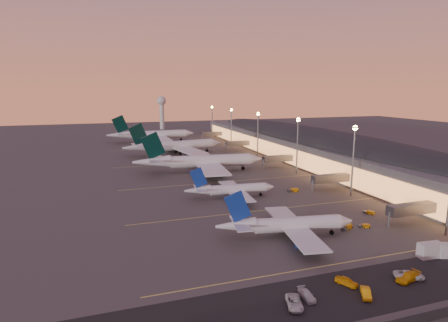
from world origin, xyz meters
TOP-DOWN VIEW (x-y plane):
  - ground at (0.00, 0.00)m, footprint 700.00×700.00m
  - airliner_narrow_south at (-5.35, -27.48)m, footprint 37.27×33.67m
  - airliner_narrow_north at (-6.80, 11.81)m, footprint 33.31×29.86m
  - airliner_wide_near at (-6.03, 57.24)m, footprint 61.54×56.39m
  - airliner_wide_mid at (-7.56, 109.75)m, footprint 62.04×57.16m
  - airliner_wide_far at (-12.82, 169.58)m, footprint 64.27×58.37m
  - terminal_building at (61.84, 72.47)m, footprint 56.35×255.00m
  - light_masts at (36.00, 65.00)m, footprint 2.20×217.20m
  - radar_tower at (10.00, 260.00)m, footprint 9.00×9.00m
  - service_lane at (0.00, -56.00)m, footprint 260.00×16.00m
  - lane_markings at (0.00, 40.00)m, footprint 90.00×180.36m
  - fence at (-0.00, -68.00)m, footprint 124.00×0.12m
  - baggage_tug_a at (19.14, -28.30)m, footprint 3.40×2.00m
  - baggage_tug_b at (13.60, -27.73)m, footprint 4.45×3.46m
  - baggage_tug_c at (18.78, 11.91)m, footprint 4.22×2.02m
  - catering_truck_a at (21.06, -49.02)m, footprint 6.40×2.92m
  - baggage_tug_d at (28.54, -18.96)m, footprint 2.81×3.57m
  - service_van_a at (-19.10, -56.79)m, footprint 4.28×6.18m
  - service_van_b at (-5.47, -53.42)m, footprint 3.73×4.95m
  - service_van_c at (-15.58, -55.17)m, footprint 2.14×4.88m
  - service_van_d at (-4.71, -58.20)m, footprint 3.68×4.70m
  - service_van_e at (8.29, -55.45)m, footprint 6.59×4.84m
  - service_van_f at (7.37, -56.05)m, footprint 6.32×3.67m

SIDE VIEW (x-z plane):
  - ground at x=0.00m, z-range 0.00..0.00m
  - service_lane at x=0.00m, z-range 0.00..0.01m
  - lane_markings at x=0.00m, z-range 0.01..0.01m
  - baggage_tug_a at x=19.14m, z-range -0.04..0.91m
  - baggage_tug_d at x=28.54m, z-range -0.04..0.96m
  - baggage_tug_c at x=18.78m, z-range -0.05..1.17m
  - baggage_tug_b at x=13.60m, z-range -0.05..1.19m
  - service_van_c at x=-15.58m, z-range 0.00..1.40m
  - service_van_d at x=-4.71m, z-range 0.00..1.49m
  - service_van_a at x=-19.10m, z-range 0.00..1.57m
  - service_van_b at x=-5.47m, z-range 0.00..1.57m
  - service_van_e at x=8.29m, z-range 0.00..1.66m
  - service_van_f at x=7.37m, z-range 0.00..1.72m
  - fence at x=0.00m, z-range 0.00..2.00m
  - catering_truck_a at x=21.06m, z-range -0.11..3.39m
  - airliner_narrow_north at x=-6.80m, z-range -2.87..9.02m
  - airliner_narrow_south at x=-5.35m, z-range -3.22..10.11m
  - airliner_wide_near at x=-6.03m, z-range -4.77..14.91m
  - airliner_wide_mid at x=-7.56m, z-range -4.82..15.06m
  - airliner_wide_far at x=-12.82m, z-range -5.00..15.61m
  - terminal_building at x=61.84m, z-range 0.05..17.51m
  - light_masts at x=36.00m, z-range 4.60..30.50m
  - radar_tower at x=10.00m, z-range 5.62..38.12m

